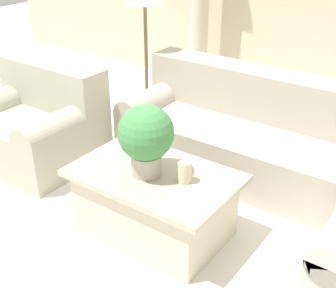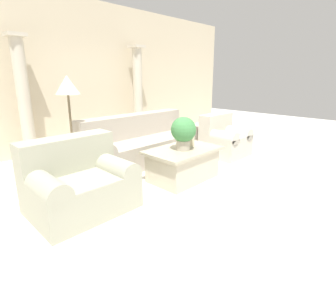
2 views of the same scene
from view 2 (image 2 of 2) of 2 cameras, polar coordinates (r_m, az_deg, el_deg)
ground_plane at (r=4.50m, az=-0.20°, el=-6.05°), size 16.00×16.00×0.00m
wall_back at (r=6.34m, az=-18.07°, el=14.06°), size 10.00×0.06×3.20m
sofa_long at (r=5.05m, az=-5.92°, el=0.27°), size 2.34×0.92×0.87m
loveseat at (r=3.38m, az=-18.90°, el=-7.67°), size 1.15×0.92×0.87m
coffee_table at (r=4.12m, az=3.26°, el=-4.30°), size 1.15×0.74×0.50m
potted_plant at (r=3.93m, az=3.39°, el=2.77°), size 0.38×0.38×0.50m
pillar_candle at (r=4.22m, az=5.12°, el=0.64°), size 0.10×0.10×0.15m
floor_lamp at (r=4.32m, az=-21.01°, el=10.84°), size 0.36×0.36×1.60m
column_left at (r=5.49m, az=-28.87°, el=8.57°), size 0.32×0.32×2.30m
column_right at (r=6.78m, az=-6.57°, el=11.09°), size 0.32×0.32×2.30m
armchair at (r=5.47m, az=12.04°, el=1.17°), size 0.83×0.78×0.83m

